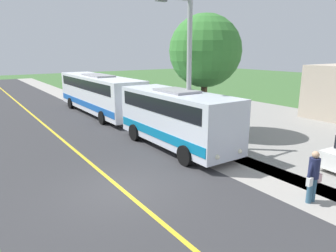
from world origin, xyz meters
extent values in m
plane|color=#3D6633|center=(0.00, 0.00, 0.00)|extent=(120.00, 120.00, 0.00)
cube|color=#333335|center=(0.00, 0.00, 0.00)|extent=(8.00, 100.00, 0.01)
cube|color=#9E9991|center=(-5.20, 0.00, 0.00)|extent=(2.40, 100.00, 0.01)
cube|color=gold|center=(0.00, 0.00, 0.01)|extent=(0.16, 100.00, 0.00)
cube|color=silver|center=(-4.48, -2.89, 1.60)|extent=(2.36, 7.40, 2.50)
cube|color=#0C72A5|center=(-4.48, -2.89, 0.90)|extent=(2.40, 7.25, 0.44)
cube|color=black|center=(-4.48, -2.89, 2.30)|extent=(2.40, 6.66, 0.70)
cube|color=gray|center=(-4.48, -2.89, 2.91)|extent=(1.41, 2.22, 0.12)
cylinder|color=black|center=(-5.66, -0.60, 0.45)|extent=(0.25, 0.90, 0.90)
cylinder|color=black|center=(-3.30, -0.60, 0.45)|extent=(0.25, 0.90, 0.90)
cylinder|color=black|center=(-5.66, -5.18, 0.45)|extent=(0.25, 0.90, 0.90)
cylinder|color=black|center=(-3.30, -5.18, 0.45)|extent=(0.25, 0.90, 0.90)
sphere|color=#F2EACC|center=(-5.13, 0.83, 0.70)|extent=(0.20, 0.20, 0.20)
sphere|color=#F2EACC|center=(-3.83, 0.83, 0.70)|extent=(0.20, 0.20, 0.20)
cube|color=white|center=(-4.52, -13.23, 1.64)|extent=(2.45, 11.22, 2.57)
cube|color=blue|center=(-4.52, -13.23, 0.90)|extent=(2.49, 11.00, 0.44)
cube|color=black|center=(-4.52, -13.23, 2.37)|extent=(2.49, 10.10, 0.70)
cube|color=gray|center=(-4.52, -13.23, 2.98)|extent=(1.47, 3.37, 0.12)
cylinder|color=black|center=(-5.75, -9.75, 0.45)|extent=(0.25, 0.90, 0.90)
cylinder|color=black|center=(-3.30, -9.75, 0.45)|extent=(0.25, 0.90, 0.90)
cylinder|color=black|center=(-5.75, -16.71, 0.45)|extent=(0.25, 0.90, 0.90)
cylinder|color=black|center=(-3.30, -16.71, 0.45)|extent=(0.25, 0.90, 0.90)
sphere|color=#F2EACC|center=(-5.20, -7.59, 0.70)|extent=(0.20, 0.20, 0.20)
sphere|color=#F2EACC|center=(-3.85, -7.59, 0.70)|extent=(0.20, 0.20, 0.20)
cylinder|color=#335972|center=(-4.82, 4.32, 0.42)|extent=(0.18, 0.18, 0.85)
cylinder|color=#335972|center=(-4.62, 4.32, 0.42)|extent=(0.18, 0.18, 0.85)
cylinder|color=#1E2347|center=(-4.72, 4.32, 1.18)|extent=(0.34, 0.34, 0.67)
sphere|color=tan|center=(-4.72, 4.32, 1.63)|extent=(0.23, 0.23, 0.23)
cylinder|color=#1E2347|center=(-4.90, 4.32, 1.22)|extent=(0.28, 0.10, 0.61)
cube|color=beige|center=(-4.98, 4.37, 0.80)|extent=(0.20, 0.12, 0.28)
cylinder|color=#1E2347|center=(-4.53, 4.32, 1.22)|extent=(0.28, 0.10, 0.61)
cube|color=white|center=(-4.46, 4.37, 0.80)|extent=(0.20, 0.12, 0.28)
cylinder|color=#9E9EA3|center=(-5.00, -2.57, 3.62)|extent=(0.24, 0.24, 7.24)
cylinder|color=black|center=(-8.29, 3.00, 0.32)|extent=(0.66, 0.27, 0.64)
cylinder|color=#4C3826|center=(-7.40, -4.19, 1.64)|extent=(0.36, 0.36, 3.28)
sphere|color=#387A33|center=(-7.40, -4.19, 4.81)|extent=(4.09, 4.09, 4.09)
camera|label=1|loc=(4.25, 9.20, 4.83)|focal=32.48mm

